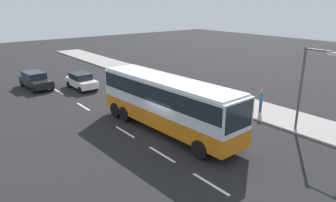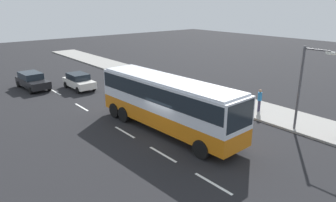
% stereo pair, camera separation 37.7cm
% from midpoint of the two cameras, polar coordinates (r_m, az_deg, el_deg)
% --- Properties ---
extents(ground_plane, '(120.00, 120.00, 0.00)m').
position_cam_midpoint_polar(ground_plane, '(20.46, 0.44, -6.36)').
color(ground_plane, black).
extents(sidewalk_curb, '(80.00, 4.00, 0.15)m').
position_cam_midpoint_polar(sidewalk_curb, '(26.44, 15.44, -1.18)').
color(sidewalk_curb, gray).
rests_on(sidewalk_curb, ground_plane).
extents(lane_centreline, '(36.56, 0.16, 0.01)m').
position_cam_midpoint_polar(lane_centreline, '(18.03, -0.41, -9.83)').
color(lane_centreline, white).
rests_on(lane_centreline, ground_plane).
extents(coach_bus, '(11.65, 3.16, 3.62)m').
position_cam_midpoint_polar(coach_bus, '(20.43, 0.37, 0.33)').
color(coach_bus, orange).
rests_on(coach_bus, ground_plane).
extents(car_white_minivan, '(4.14, 1.92, 1.57)m').
position_cam_midpoint_polar(car_white_minivan, '(32.33, -15.27, 3.62)').
color(car_white_minivan, white).
rests_on(car_white_minivan, ground_plane).
extents(car_black_sedan, '(4.78, 2.23, 1.61)m').
position_cam_midpoint_polar(car_black_sedan, '(34.09, -22.84, 3.60)').
color(car_black_sedan, black).
rests_on(car_black_sedan, ground_plane).
extents(pedestrian_near_curb, '(0.32, 0.32, 1.77)m').
position_cam_midpoint_polar(pedestrian_near_curb, '(25.12, 17.13, 0.32)').
color(pedestrian_near_curb, '#38334C').
rests_on(pedestrian_near_curb, sidewalk_curb).
extents(street_lamp, '(1.94, 0.24, 5.57)m').
position_cam_midpoint_polar(street_lamp, '(21.72, 24.31, 3.09)').
color(street_lamp, '#47474C').
rests_on(street_lamp, sidewalk_curb).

